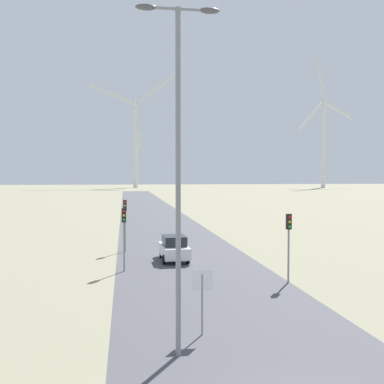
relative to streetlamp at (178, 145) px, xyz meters
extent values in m
cube|color=#47474C|center=(2.62, 42.99, -7.20)|extent=(10.00, 240.00, 0.01)
cylinder|color=gray|center=(0.00, 0.00, -1.32)|extent=(0.18, 0.18, 11.77)
cylinder|color=gray|center=(0.00, 0.00, 4.52)|extent=(2.14, 0.10, 0.10)
ellipsoid|color=#4C4C51|center=(-1.07, 0.00, 4.52)|extent=(0.70, 0.32, 0.20)
ellipsoid|color=#4C4C51|center=(1.07, 0.00, 4.52)|extent=(0.70, 0.32, 0.20)
cylinder|color=gray|center=(1.14, 1.83, -6.01)|extent=(0.07, 0.07, 2.37)
cube|color=white|center=(1.14, 1.81, -5.05)|extent=(0.81, 0.01, 0.81)
cube|color=red|center=(1.14, 1.83, -5.05)|extent=(0.76, 0.02, 0.76)
cylinder|color=gray|center=(-1.84, 13.97, -5.16)|extent=(0.11, 0.11, 4.08)
cube|color=black|center=(-1.84, 13.97, -3.58)|extent=(0.28, 0.24, 0.90)
sphere|color=red|center=(-1.84, 13.84, -3.31)|extent=(0.16, 0.16, 0.16)
sphere|color=gold|center=(-1.84, 13.84, -3.58)|extent=(0.16, 0.16, 0.16)
sphere|color=green|center=(-1.84, 13.84, -3.85)|extent=(0.16, 0.16, 0.16)
cylinder|color=gray|center=(7.53, 9.47, -5.21)|extent=(0.11, 0.11, 3.98)
cube|color=black|center=(7.53, 9.47, -3.67)|extent=(0.28, 0.24, 0.90)
sphere|color=red|center=(7.53, 9.34, -3.40)|extent=(0.16, 0.16, 0.16)
sphere|color=gold|center=(7.53, 9.34, -3.67)|extent=(0.16, 0.16, 0.16)
sphere|color=green|center=(7.53, 9.34, -3.94)|extent=(0.16, 0.16, 0.16)
cylinder|color=gray|center=(-1.76, 21.55, -5.10)|extent=(0.11, 0.11, 4.20)
cube|color=black|center=(-1.76, 21.55, -3.45)|extent=(0.28, 0.24, 0.90)
sphere|color=red|center=(-1.76, 21.42, -3.18)|extent=(0.16, 0.16, 0.16)
sphere|color=gold|center=(-1.76, 21.42, -3.45)|extent=(0.16, 0.16, 0.16)
sphere|color=green|center=(-1.76, 21.42, -3.72)|extent=(0.16, 0.16, 0.16)
cube|color=white|center=(1.75, 17.13, -6.47)|extent=(1.97, 4.17, 0.80)
cube|color=#1E2328|center=(1.75, 16.98, -5.72)|extent=(1.64, 2.16, 0.70)
cylinder|color=black|center=(0.92, 18.40, -6.87)|extent=(0.22, 0.66, 0.66)
cylinder|color=black|center=(2.57, 18.40, -6.87)|extent=(0.22, 0.66, 0.66)
cylinder|color=black|center=(0.92, 15.86, -6.87)|extent=(0.22, 0.66, 0.66)
cylinder|color=black|center=(2.57, 15.86, -6.87)|extent=(0.22, 0.66, 0.66)
cylinder|color=silver|center=(3.92, 211.79, 13.64)|extent=(2.20, 2.20, 41.69)
sphere|color=silver|center=(3.92, 211.79, 34.49)|extent=(2.60, 2.60, 2.60)
cube|color=silver|center=(-7.58, 212.32, 39.25)|extent=(22.49, 1.54, 10.68)
cube|color=silver|center=(5.54, 211.72, 22.14)|extent=(4.89, 0.72, 23.63)
cube|color=silver|center=(13.78, 211.33, 42.07)|extent=(19.81, 1.41, 15.80)
cylinder|color=silver|center=(99.09, 201.97, 14.73)|extent=(2.20, 2.20, 43.87)
sphere|color=silver|center=(99.09, 201.97, 36.67)|extent=(2.60, 2.60, 2.60)
cube|color=silver|center=(91.34, 198.68, 29.00)|extent=(15.92, 7.13, 15.79)
cube|color=silver|center=(109.08, 206.20, 33.21)|extent=(19.53, 8.66, 8.23)
cube|color=silver|center=(96.85, 201.02, 47.79)|extent=(6.04, 2.94, 21.36)
camera|label=1|loc=(-1.81, -15.05, -1.03)|focal=42.00mm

